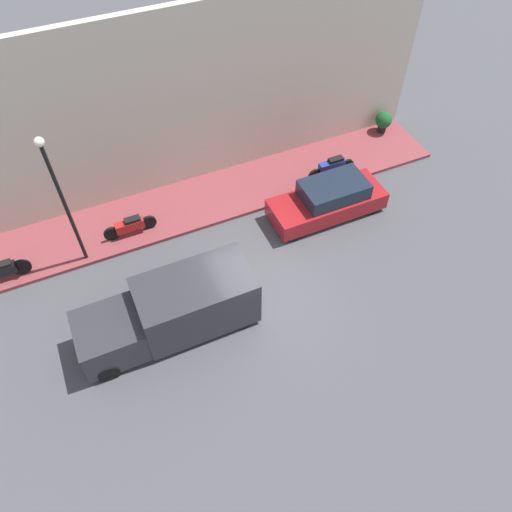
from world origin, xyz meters
The scene contains 10 objects.
ground_plane centered at (0.00, 0.00, 0.00)m, with size 60.00×60.00×0.00m, color #47474C.
sidewalk centered at (5.04, 0.00, 0.07)m, with size 2.67×19.29×0.14m.
building_facade centered at (6.53, 0.00, 3.41)m, with size 0.30×19.29×6.82m.
parked_car centered at (2.59, -4.07, 0.68)m, with size 1.64×4.30×1.44m.
delivery_van centered at (0.10, 2.75, 0.99)m, with size 1.88×5.34×1.95m.
motorcycle_blue centered at (4.25, -5.16, 0.59)m, with size 0.30×2.02×0.84m.
motorcycle_red centered at (4.44, 2.92, 0.54)m, with size 0.30×1.91×0.72m.
motorcycle_black centered at (4.16, 7.30, 0.56)m, with size 0.30×1.84×0.75m.
streetlamp centered at (3.99, 4.66, 3.19)m, with size 0.29×0.29×5.05m.
potted_plant centered at (5.89, -8.63, 0.68)m, with size 0.70×0.70×0.94m.
Camera 1 is at (-8.42, 3.77, 13.46)m, focal length 35.00 mm.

